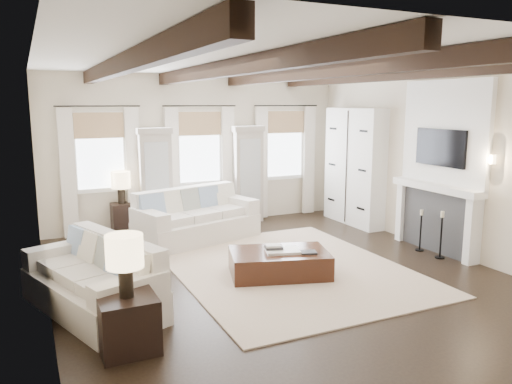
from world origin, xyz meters
name	(u,v)px	position (x,y,z in m)	size (l,w,h in m)	color
ground	(279,276)	(0.00, 0.00, 0.00)	(7.50, 7.50, 0.00)	black
room_shell	(295,146)	(0.75, 0.90, 1.89)	(6.54, 7.54, 3.22)	beige
area_rug	(288,268)	(0.28, 0.22, 0.01)	(3.44, 4.30, 0.02)	#C5AD96
sofa_back	(195,220)	(-0.52, 2.50, 0.40)	(2.52, 1.65, 0.99)	silver
sofa_left	(97,281)	(-2.68, -0.12, 0.37)	(1.64, 2.35, 0.92)	silver
ottoman	(279,264)	(0.00, 0.01, 0.19)	(1.47, 0.92, 0.39)	black
tray	(282,250)	(0.04, -0.03, 0.41)	(0.50, 0.38, 0.04)	white
book_lower	(274,247)	(-0.07, 0.06, 0.45)	(0.26, 0.20, 0.04)	#262628
book_upper	(273,246)	(-0.09, 0.04, 0.48)	(0.22, 0.17, 0.03)	beige
book_loose	(308,252)	(0.35, -0.26, 0.40)	(0.24, 0.18, 0.03)	#262628
side_table_front	(128,323)	(-2.53, -1.37, 0.30)	(0.60, 0.60, 0.60)	black
lamp_front	(125,255)	(-2.53, -1.37, 1.06)	(0.39, 0.39, 0.67)	black
side_table_back	(123,219)	(-1.71, 3.53, 0.31)	(0.42, 0.42, 0.63)	black
lamp_back	(121,182)	(-1.71, 3.53, 1.07)	(0.38, 0.38, 0.65)	black
candlestick_near	(441,239)	(2.90, -0.36, 0.34)	(0.16, 0.16, 0.81)	black
candlestick_far	(420,234)	(2.90, 0.12, 0.31)	(0.15, 0.15, 0.75)	black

